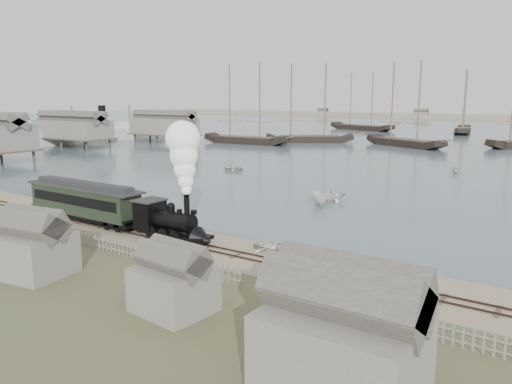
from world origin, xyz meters
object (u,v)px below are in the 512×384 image
Objects in this scene: passenger_coach at (84,200)px; steamship at (103,123)px; locomotive at (179,190)px; beached_dinghy at (276,247)px.

steamship is (-70.14, 59.26, 2.59)m from passenger_coach.
locomotive is 101.43m from steamship.
beached_dinghy is at bearing 6.47° from passenger_coach.
locomotive is at bearing 0.00° from passenger_coach.
locomotive is 0.68× the size of passenger_coach.
passenger_coach is 3.92× the size of beached_dinghy.
steamship is at bearing 139.80° from passenger_coach.
beached_dinghy is 0.08× the size of steamship.
locomotive reaches higher than beached_dinghy.
locomotive is at bearing 102.79° from beached_dinghy.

